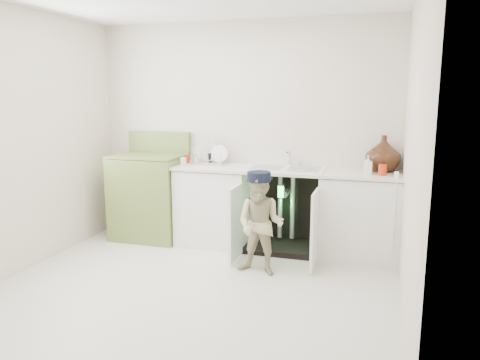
{
  "coord_description": "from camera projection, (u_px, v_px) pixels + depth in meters",
  "views": [
    {
      "loc": [
        1.53,
        -3.68,
        1.7
      ],
      "look_at": [
        0.2,
        0.7,
        0.85
      ],
      "focal_mm": 35.0,
      "sensor_mm": 36.0,
      "label": 1
    }
  ],
  "objects": [
    {
      "name": "counter_run",
      "position": [
        289.0,
        206.0,
        5.09
      ],
      "size": [
        2.44,
        1.02,
        1.27
      ],
      "color": "white",
      "rests_on": "ground"
    },
    {
      "name": "avocado_stove",
      "position": [
        150.0,
        195.0,
        5.53
      ],
      "size": [
        0.8,
        0.65,
        1.24
      ],
      "color": "olive",
      "rests_on": "ground"
    },
    {
      "name": "room_shell",
      "position": [
        194.0,
        147.0,
        3.98
      ],
      "size": [
        6.0,
        5.5,
        1.26
      ],
      "color": "beige",
      "rests_on": "ground"
    },
    {
      "name": "ground",
      "position": [
        197.0,
        285.0,
        4.21
      ],
      "size": [
        3.5,
        3.5,
        0.0
      ],
      "primitive_type": "plane",
      "color": "beige",
      "rests_on": "ground"
    },
    {
      "name": "repair_worker",
      "position": [
        260.0,
        223.0,
        4.39
      ],
      "size": [
        0.51,
        0.64,
        0.98
      ],
      "rotation": [
        0.0,
        0.0,
        -0.12
      ],
      "color": "beige",
      "rests_on": "ground"
    }
  ]
}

